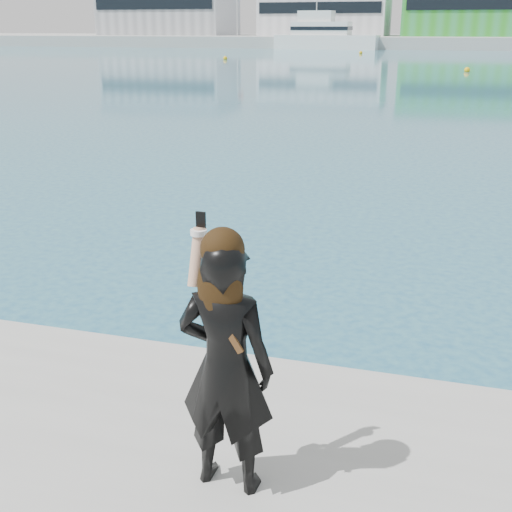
{
  "coord_description": "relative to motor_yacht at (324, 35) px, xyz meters",
  "views": [
    {
      "loc": [
        1.67,
        -4.18,
        3.73
      ],
      "look_at": [
        0.49,
        -0.07,
        2.2
      ],
      "focal_mm": 45.0,
      "sensor_mm": 36.0,
      "label": 1
    }
  ],
  "objects": [
    {
      "name": "buoy_far",
      "position": [
        -4.76,
        -38.83,
        -2.29
      ],
      "size": [
        0.5,
        0.5,
        0.5
      ],
      "primitive_type": "sphere",
      "color": "#F1B10C",
      "rests_on": "ground"
    },
    {
      "name": "far_quay",
      "position": [
        19.0,
        19.89,
        -1.29
      ],
      "size": [
        320.0,
        40.0,
        2.0
      ],
      "primitive_type": "cube",
      "color": "#9E9E99",
      "rests_on": "ground"
    },
    {
      "name": "buoy_extra",
      "position": [
        8.57,
        -17.38,
        -2.29
      ],
      "size": [
        0.5,
        0.5,
        0.5
      ],
      "primitive_type": "sphere",
      "color": "#F1B10C",
      "rests_on": "ground"
    },
    {
      "name": "flagpole_left",
      "position": [
        -18.91,
        10.89,
        4.24
      ],
      "size": [
        1.28,
        0.16,
        8.0
      ],
      "color": "silver",
      "rests_on": "far_quay"
    },
    {
      "name": "warehouse_grey_left",
      "position": [
        -36.0,
        17.87,
        5.47
      ],
      "size": [
        26.52,
        16.36,
        11.5
      ],
      "color": "gray",
      "rests_on": "far_quay"
    },
    {
      "name": "buoy_near",
      "position": [
        22.37,
        -53.71,
        -2.29
      ],
      "size": [
        0.5,
        0.5,
        0.5
      ],
      "primitive_type": "sphere",
      "color": "#F1B10C",
      "rests_on": "ground"
    },
    {
      "name": "warehouse_green",
      "position": [
        27.0,
        17.87,
        4.97
      ],
      "size": [
        30.6,
        16.36,
        10.5
      ],
      "color": "green",
      "rests_on": "far_quay"
    },
    {
      "name": "woman",
      "position": [
        19.49,
        -110.88,
        -0.56
      ],
      "size": [
        0.65,
        0.44,
        1.84
      ],
      "rotation": [
        0.0,
        0.0,
        3.1
      ],
      "color": "black",
      "rests_on": "near_quay"
    },
    {
      "name": "warehouse_white",
      "position": [
        -3.0,
        17.87,
        4.47
      ],
      "size": [
        24.48,
        15.35,
        9.5
      ],
      "color": "silver",
      "rests_on": "far_quay"
    },
    {
      "name": "ground",
      "position": [
        19.0,
        -110.11,
        -2.29
      ],
      "size": [
        500.0,
        500.0,
        0.0
      ],
      "primitive_type": "plane",
      "color": "#1B5680",
      "rests_on": "ground"
    },
    {
      "name": "motor_yacht",
      "position": [
        0.0,
        0.0,
        0.0
      ],
      "size": [
        17.75,
        5.95,
        8.16
      ],
      "rotation": [
        0.0,
        0.0,
        -0.06
      ],
      "color": "white",
      "rests_on": "ground"
    }
  ]
}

